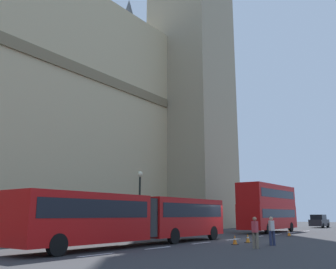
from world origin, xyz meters
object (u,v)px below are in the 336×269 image
(traffic_cone_middle, at_px, (248,238))
(pedestrian_near_cones, at_px, (255,231))
(street_lamp, at_px, (140,199))
(traffic_cone_east, at_px, (289,233))
(sedan_lead, at_px, (319,221))
(pedestrian_by_kerb, at_px, (272,230))
(double_decker_bus, at_px, (268,206))
(articulated_bus, at_px, (139,216))
(traffic_cone_west, at_px, (235,240))

(traffic_cone_middle, height_order, pedestrian_near_cones, pedestrian_near_cones)
(street_lamp, bearing_deg, traffic_cone_east, -39.71)
(sedan_lead, height_order, pedestrian_by_kerb, sedan_lead)
(double_decker_bus, distance_m, traffic_cone_middle, 15.76)
(pedestrian_by_kerb, bearing_deg, traffic_cone_middle, 59.35)
(double_decker_bus, relative_size, sedan_lead, 2.38)
(traffic_cone_middle, bearing_deg, double_decker_bus, 16.26)
(articulated_bus, distance_m, sedan_lead, 39.96)
(articulated_bus, bearing_deg, pedestrian_near_cones, -72.21)
(sedan_lead, bearing_deg, street_lamp, 172.48)
(articulated_bus, bearing_deg, pedestrian_by_kerb, -54.36)
(sedan_lead, bearing_deg, traffic_cone_west, -173.18)
(sedan_lead, xyz_separation_m, pedestrian_near_cones, (-37.85, -6.50, -0.00))
(pedestrian_near_cones, bearing_deg, street_lamp, 74.03)
(traffic_cone_east, bearing_deg, pedestrian_by_kerb, -166.33)
(articulated_bus, xyz_separation_m, double_decker_bus, (20.90, 0.00, 0.96))
(traffic_cone_west, bearing_deg, street_lamp, 82.05)
(articulated_bus, relative_size, pedestrian_near_cones, 9.96)
(traffic_cone_east, distance_m, street_lamp, 13.45)
(sedan_lead, distance_m, traffic_cone_west, 36.18)
(double_decker_bus, xyz_separation_m, traffic_cone_middle, (-14.95, -4.36, -2.43))
(traffic_cone_west, bearing_deg, double_decker_bus, 14.51)
(traffic_cone_west, xyz_separation_m, traffic_cone_east, (11.37, 0.46, 0.00))
(double_decker_bus, bearing_deg, street_lamp, 163.92)
(double_decker_bus, height_order, street_lamp, street_lamp)
(pedestrian_by_kerb, bearing_deg, articulated_bus, 125.64)
(pedestrian_by_kerb, bearing_deg, street_lamp, 86.86)
(traffic_cone_west, relative_size, traffic_cone_middle, 1.00)
(traffic_cone_west, bearing_deg, articulated_bus, 132.78)
(double_decker_bus, distance_m, pedestrian_near_cones, 19.99)
(pedestrian_near_cones, xyz_separation_m, pedestrian_by_kerb, (2.56, 0.05, 0.00))
(double_decker_bus, relative_size, traffic_cone_east, 18.05)
(sedan_lead, distance_m, pedestrian_near_cones, 38.40)
(traffic_cone_west, height_order, traffic_cone_east, same)
(double_decker_bus, xyz_separation_m, traffic_cone_east, (-5.49, -3.91, -2.43))
(traffic_cone_middle, height_order, pedestrian_by_kerb, pedestrian_by_kerb)
(sedan_lead, relative_size, street_lamp, 0.83)
(traffic_cone_west, distance_m, street_lamp, 9.37)
(articulated_bus, height_order, double_decker_bus, double_decker_bus)
(traffic_cone_west, xyz_separation_m, traffic_cone_middle, (1.91, 0.00, 0.00))
(sedan_lead, height_order, street_lamp, street_lamp)
(pedestrian_by_kerb, bearing_deg, pedestrian_near_cones, -178.90)
(articulated_bus, height_order, pedestrian_by_kerb, articulated_bus)
(traffic_cone_east, bearing_deg, traffic_cone_west, -177.70)
(sedan_lead, xyz_separation_m, traffic_cone_middle, (-34.00, -4.29, -0.63))
(pedestrian_near_cones, bearing_deg, traffic_cone_west, 48.76)
(traffic_cone_east, height_order, pedestrian_near_cones, pedestrian_near_cones)
(double_decker_bus, bearing_deg, articulated_bus, -179.99)
(sedan_lead, distance_m, traffic_cone_middle, 34.28)
(traffic_cone_west, height_order, pedestrian_by_kerb, pedestrian_by_kerb)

